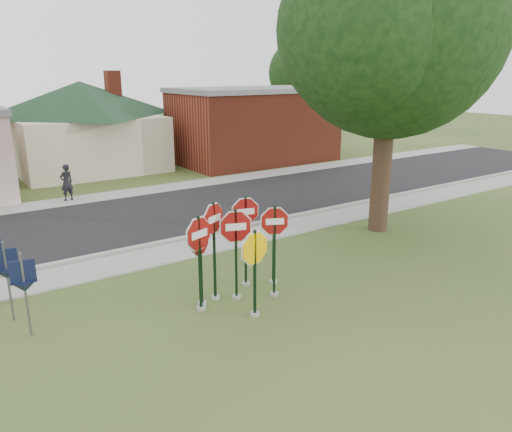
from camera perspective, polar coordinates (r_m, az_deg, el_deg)
ground at (r=12.38m, az=1.88°, el=-11.68°), size 120.00×120.00×0.00m
sidewalk_near at (r=16.73m, az=-9.33°, el=-4.12°), size 60.00×1.60×0.06m
road at (r=20.71m, az=-14.67°, el=-0.46°), size 60.00×7.00×0.04m
sidewalk_far at (r=24.68m, az=-18.13°, el=1.95°), size 60.00×1.60×0.06m
curb at (r=17.58m, az=-10.74°, el=-3.03°), size 60.00×0.20×0.14m
stop_sign_center at (r=12.81m, az=-2.32°, el=-2.84°), size 1.10×0.42×2.57m
stop_sign_yellow at (r=11.95m, az=-0.14°, el=-5.25°), size 1.14×0.24×2.33m
stop_sign_left at (r=12.25m, az=-6.51°, el=-3.75°), size 1.11×0.41×2.59m
stop_sign_right at (r=12.98m, az=2.13°, el=-2.59°), size 0.94×0.46×2.60m
stop_sign_back_right at (r=13.59m, az=-1.21°, el=-1.43°), size 1.02×0.31×2.68m
stop_sign_back_left at (r=12.76m, az=-4.82°, el=-2.32°), size 1.01×0.48×2.77m
stop_sign_far_right at (r=13.79m, az=2.04°, el=-2.22°), size 0.63×0.83×2.35m
stop_sign_far_left at (r=12.59m, az=-6.35°, el=-4.60°), size 0.90×0.48×2.23m
building_house at (r=32.02m, az=-19.29°, el=11.56°), size 11.60×11.60×6.20m
building_brick at (r=33.14m, az=-0.24°, el=10.43°), size 10.20×6.20×4.75m
oak_tree at (r=18.69m, az=15.27°, el=20.37°), size 11.34×10.74×11.19m
bg_tree_right at (r=44.97m, az=5.15°, el=15.97°), size 5.60×5.60×8.40m
pedestrian at (r=24.37m, az=-20.84°, el=3.61°), size 0.70×0.55×1.67m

